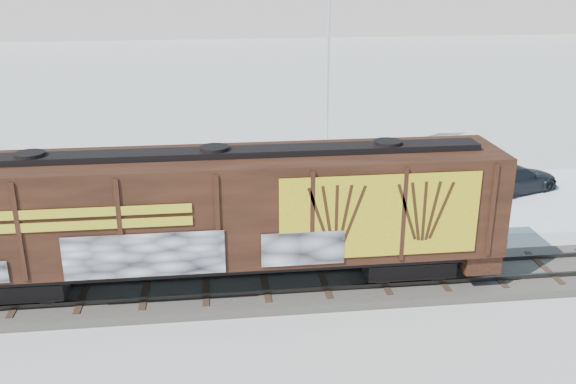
{
  "coord_description": "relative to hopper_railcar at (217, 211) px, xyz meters",
  "views": [
    {
      "loc": [
        -3.58,
        -19.34,
        10.59
      ],
      "look_at": [
        -0.85,
        3.0,
        2.46
      ],
      "focal_mm": 40.0,
      "sensor_mm": 36.0,
      "label": 1
    }
  ],
  "objects": [
    {
      "name": "ground",
      "position": [
        3.52,
        0.01,
        -3.0
      ],
      "size": [
        500.0,
        500.0,
        0.0
      ],
      "primitive_type": "plane",
      "color": "white",
      "rests_on": "ground"
    },
    {
      "name": "rail_track",
      "position": [
        3.52,
        0.01,
        -2.85
      ],
      "size": [
        50.0,
        3.4,
        0.43
      ],
      "color": "#59544C",
      "rests_on": "ground"
    },
    {
      "name": "parking_strip",
      "position": [
        3.52,
        7.51,
        -2.99
      ],
      "size": [
        40.0,
        8.0,
        0.03
      ],
      "primitive_type": "cube",
      "color": "white",
      "rests_on": "ground"
    },
    {
      "name": "hopper_railcar",
      "position": [
        0.0,
        0.0,
        0.0
      ],
      "size": [
        18.46,
        3.06,
        4.62
      ],
      "color": "black",
      "rests_on": "rail_track"
    },
    {
      "name": "flagpole",
      "position": [
        6.2,
        13.74,
        1.01
      ],
      "size": [
        2.3,
        0.9,
        10.95
      ],
      "color": "silver",
      "rests_on": "ground"
    },
    {
      "name": "car_silver",
      "position": [
        -3.59,
        7.85,
        -2.27
      ],
      "size": [
        4.41,
        2.64,
        1.41
      ],
      "primitive_type": "imported",
      "rotation": [
        0.0,
        0.0,
        1.32
      ],
      "color": "#B5B9BD",
      "rests_on": "parking_strip"
    },
    {
      "name": "car_white",
      "position": [
        0.85,
        6.86,
        -2.26
      ],
      "size": [
        4.35,
        1.62,
        1.42
      ],
      "primitive_type": "imported",
      "rotation": [
        0.0,
        0.0,
        1.6
      ],
      "color": "white",
      "rests_on": "parking_strip"
    },
    {
      "name": "car_dark",
      "position": [
        14.37,
        8.44,
        -2.3
      ],
      "size": [
        4.96,
        3.32,
        1.34
      ],
      "primitive_type": "imported",
      "rotation": [
        0.0,
        0.0,
        1.92
      ],
      "color": "black",
      "rests_on": "parking_strip"
    }
  ]
}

